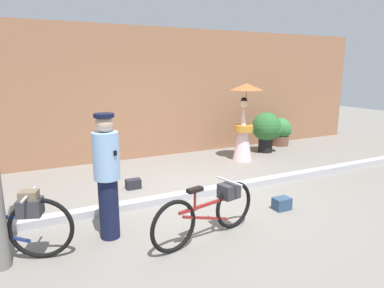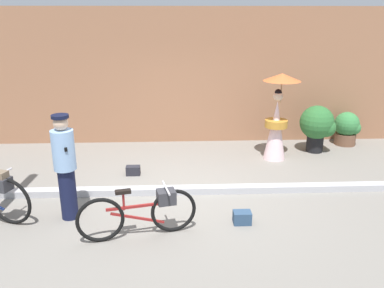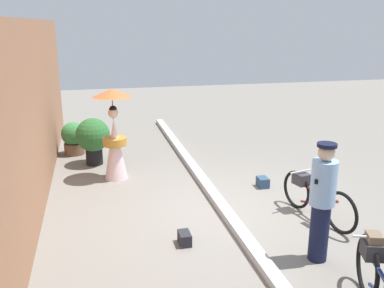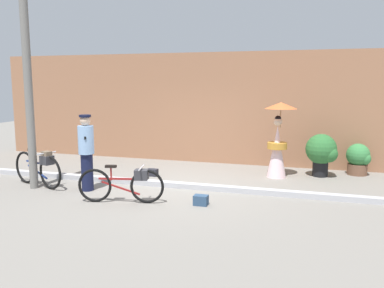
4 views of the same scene
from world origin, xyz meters
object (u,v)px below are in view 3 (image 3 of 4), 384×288
(bicycle_far_side, at_px, (380,281))
(potted_plant_by_door, at_px, (94,137))
(person_with_parasol, at_px, (114,135))
(bicycle_near_officer, at_px, (314,196))
(person_officer, at_px, (322,199))
(potted_plant_small, at_px, (74,137))
(backpack_spare, at_px, (263,182))
(backpack_on_pavement, at_px, (185,238))

(bicycle_far_side, xyz_separation_m, potted_plant_by_door, (6.21, 2.97, 0.19))
(potted_plant_by_door, bearing_deg, person_with_parasol, -158.63)
(bicycle_near_officer, relative_size, person_officer, 1.01)
(bicycle_near_officer, bearing_deg, bicycle_far_side, 166.86)
(person_officer, relative_size, potted_plant_small, 2.06)
(person_officer, bearing_deg, potted_plant_small, 30.12)
(bicycle_far_side, height_order, backpack_spare, bicycle_far_side)
(bicycle_near_officer, distance_m, backpack_spare, 1.55)
(bicycle_far_side, height_order, backpack_on_pavement, bicycle_far_side)
(potted_plant_by_door, relative_size, backpack_spare, 3.97)
(person_officer, bearing_deg, backpack_on_pavement, 63.88)
(bicycle_far_side, bearing_deg, person_officer, 1.49)
(potted_plant_by_door, height_order, potted_plant_small, potted_plant_by_door)
(person_with_parasol, relative_size, potted_plant_by_door, 1.74)
(person_with_parasol, height_order, backpack_on_pavement, person_with_parasol)
(potted_plant_small, distance_m, backpack_on_pavement, 5.35)
(potted_plant_by_door, bearing_deg, backpack_spare, -124.90)
(bicycle_far_side, relative_size, person_with_parasol, 0.88)
(backpack_spare, bearing_deg, person_with_parasol, 67.08)
(potted_plant_small, relative_size, backpack_on_pavement, 2.93)
(person_with_parasol, height_order, backpack_spare, person_with_parasol)
(bicycle_near_officer, xyz_separation_m, backpack_on_pavement, (-0.37, 2.30, -0.30))
(bicycle_far_side, distance_m, person_with_parasol, 5.75)
(person_officer, xyz_separation_m, backpack_on_pavement, (0.84, 1.70, -0.80))
(person_with_parasol, distance_m, potted_plant_by_door, 1.19)
(potted_plant_by_door, distance_m, potted_plant_small, 1.06)
(backpack_on_pavement, bearing_deg, potted_plant_by_door, 16.61)
(person_with_parasol, bearing_deg, potted_plant_small, 24.34)
(person_officer, relative_size, backpack_spare, 6.14)
(person_officer, distance_m, person_with_parasol, 4.65)
(potted_plant_small, bearing_deg, bicycle_near_officer, -139.38)
(potted_plant_by_door, bearing_deg, person_officer, -149.43)
(potted_plant_small, distance_m, backpack_spare, 4.92)
(backpack_on_pavement, bearing_deg, potted_plant_small, 18.74)
(bicycle_near_officer, xyz_separation_m, person_with_parasol, (2.70, 3.12, 0.56))
(bicycle_near_officer, height_order, potted_plant_by_door, potted_plant_by_door)
(person_with_parasol, height_order, potted_plant_small, person_with_parasol)
(bicycle_near_officer, bearing_deg, backpack_on_pavement, 99.12)
(bicycle_near_officer, distance_m, backpack_on_pavement, 2.35)
(bicycle_far_side, relative_size, potted_plant_by_door, 1.52)
(person_with_parasol, bearing_deg, potted_plant_by_door, 21.37)
(backpack_on_pavement, bearing_deg, backpack_spare, -47.26)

